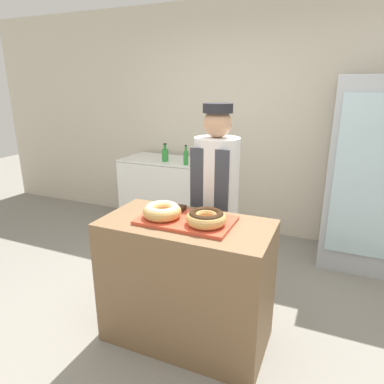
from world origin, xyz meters
name	(u,v)px	position (x,y,z in m)	size (l,w,h in m)	color
ground_plane	(187,336)	(0.00, 0.00, 0.00)	(14.00, 14.00, 0.00)	gray
wall_back	(261,123)	(0.00, 2.13, 1.35)	(8.00, 0.06, 2.70)	beige
display_counter	(186,282)	(0.00, 0.00, 0.45)	(1.14, 0.58, 0.90)	brown
serving_tray	(186,220)	(0.00, 0.00, 0.92)	(0.62, 0.37, 0.02)	#D84C33
donut_light_glaze	(162,210)	(-0.16, -0.04, 0.98)	(0.26, 0.26, 0.09)	tan
donut_chocolate_glaze	(206,217)	(0.16, -0.04, 0.98)	(0.26, 0.26, 0.09)	tan
brownie_back_left	(179,208)	(-0.11, 0.13, 0.94)	(0.08, 0.08, 0.03)	black
brownie_back_right	(208,213)	(0.11, 0.13, 0.94)	(0.08, 0.08, 0.03)	black
baker_person	(216,202)	(0.01, 0.55, 0.87)	(0.35, 0.35, 1.64)	#4C4C51
beverage_fridge	(363,175)	(1.12, 1.74, 0.93)	(0.66, 0.66, 1.86)	#ADB2B7
chest_freezer	(167,194)	(-1.05, 1.75, 0.46)	(1.06, 0.60, 0.90)	white
bottle_green	(186,157)	(-0.71, 1.56, 0.99)	(0.06, 0.06, 0.22)	#2D8C38
bottle_green_b	(165,154)	(-1.01, 1.64, 0.99)	(0.08, 0.08, 0.21)	#2D8C38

